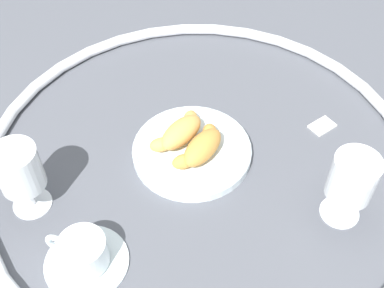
% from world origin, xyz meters
% --- Properties ---
extents(ground_plane, '(2.20, 2.20, 0.00)m').
position_xyz_m(ground_plane, '(0.00, 0.00, 0.00)').
color(ground_plane, '#4C4F56').
extents(table_chrome_rim, '(0.82, 0.82, 0.02)m').
position_xyz_m(table_chrome_rim, '(0.00, 0.00, 0.01)').
color(table_chrome_rim, silver).
rests_on(table_chrome_rim, ground_plane).
extents(pastry_plate, '(0.23, 0.23, 0.02)m').
position_xyz_m(pastry_plate, '(-0.01, 0.02, 0.01)').
color(pastry_plate, silver).
rests_on(pastry_plate, ground_plane).
extents(croissant_large, '(0.12, 0.10, 0.04)m').
position_xyz_m(croissant_large, '(-0.00, -0.01, 0.04)').
color(croissant_large, '#CC893D').
rests_on(croissant_large, pastry_plate).
extents(croissant_small, '(0.13, 0.10, 0.04)m').
position_xyz_m(croissant_small, '(-0.02, 0.05, 0.04)').
color(croissant_small, '#D6994C').
rests_on(croissant_small, pastry_plate).
extents(coffee_cup_near, '(0.14, 0.14, 0.06)m').
position_xyz_m(coffee_cup_near, '(-0.27, -0.11, 0.03)').
color(coffee_cup_near, silver).
rests_on(coffee_cup_near, ground_plane).
extents(juice_glass_left, '(0.08, 0.08, 0.14)m').
position_xyz_m(juice_glass_left, '(0.16, -0.22, 0.10)').
color(juice_glass_left, white).
rests_on(juice_glass_left, ground_plane).
extents(juice_glass_right, '(0.08, 0.08, 0.14)m').
position_xyz_m(juice_glass_right, '(-0.31, 0.05, 0.09)').
color(juice_glass_right, white).
rests_on(juice_glass_right, ground_plane).
extents(sugar_packet, '(0.05, 0.04, 0.01)m').
position_xyz_m(sugar_packet, '(0.26, -0.04, 0.00)').
color(sugar_packet, white).
rests_on(sugar_packet, ground_plane).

